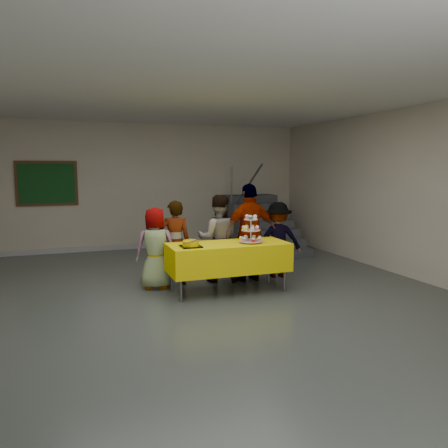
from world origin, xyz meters
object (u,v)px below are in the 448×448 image
object	(u,v)px
schoolchild_e	(278,240)
schoolchild_a	(155,248)
bake_table	(228,257)
schoolchild_d	(250,233)
bear_cake	(191,243)
cupcake_stand	(251,232)
schoolchild_c	(218,238)
staircase	(258,228)
schoolchild_b	(175,243)
noticeboard	(47,183)

from	to	relation	value
schoolchild_e	schoolchild_a	bearing A→B (deg)	13.32
bake_table	schoolchild_e	distance (m)	1.31
schoolchild_d	bear_cake	bearing A→B (deg)	24.12
cupcake_stand	schoolchild_c	size ratio (longest dim) A/B	0.30
schoolchild_e	staircase	world-z (taller)	staircase
schoolchild_c	schoolchild_d	xyz separation A→B (m)	(0.53, -0.14, 0.09)
schoolchild_c	schoolchild_e	distance (m)	1.10
schoolchild_b	staircase	distance (m)	3.83
staircase	schoolchild_c	bearing A→B (deg)	-125.90
staircase	bake_table	bearing A→B (deg)	-121.02
bear_cake	schoolchild_d	xyz separation A→B (m)	(1.23, 0.63, 0.01)
noticeboard	schoolchild_c	bearing A→B (deg)	-51.66
cupcake_stand	schoolchild_d	size ratio (longest dim) A/B	0.27
bake_table	schoolchild_a	size ratio (longest dim) A/B	1.42
bake_table	schoolchild_a	distance (m)	1.19
bear_cake	schoolchild_e	size ratio (longest dim) A/B	0.27
schoolchild_a	bake_table	bearing A→B (deg)	162.97
cupcake_stand	staircase	size ratio (longest dim) A/B	0.19
schoolchild_b	schoolchild_d	distance (m)	1.30
bake_table	schoolchild_c	size ratio (longest dim) A/B	1.26
schoolchild_e	noticeboard	xyz separation A→B (m)	(-3.91, 3.62, 0.93)
noticeboard	staircase	bearing A→B (deg)	-9.91
schoolchild_b	bear_cake	bearing A→B (deg)	103.13
schoolchild_e	staircase	bearing A→B (deg)	-94.71
schoolchild_c	bear_cake	bearing A→B (deg)	64.97
bear_cake	noticeboard	size ratio (longest dim) A/B	0.28
schoolchild_b	schoolchild_e	size ratio (longest dim) A/B	1.05
schoolchild_a	noticeboard	bearing A→B (deg)	-52.92
bear_cake	schoolchild_c	size ratio (longest dim) A/B	0.24
schoolchild_e	staircase	size ratio (longest dim) A/B	0.56
schoolchild_d	schoolchild_e	world-z (taller)	schoolchild_d
bear_cake	schoolchild_a	bearing A→B (deg)	120.24
schoolchild_a	staircase	bearing A→B (deg)	-125.72
cupcake_stand	bear_cake	xyz separation A→B (m)	(-0.99, -0.04, -0.11)
staircase	bear_cake	bearing A→B (deg)	-127.40
schoolchild_c	noticeboard	world-z (taller)	noticeboard
bake_table	noticeboard	size ratio (longest dim) A/B	1.45
schoolchild_b	schoolchild_c	size ratio (longest dim) A/B	0.95
bake_table	staircase	world-z (taller)	staircase
schoolchild_a	schoolchild_e	xyz separation A→B (m)	(2.20, 0.02, 0.01)
schoolchild_a	schoolchild_e	world-z (taller)	schoolchild_e
schoolchild_e	staircase	distance (m)	2.92
bear_cake	schoolchild_b	size ratio (longest dim) A/B	0.25
schoolchild_d	schoolchild_e	size ratio (longest dim) A/B	1.25
schoolchild_c	schoolchild_d	size ratio (longest dim) A/B	0.89
schoolchild_a	cupcake_stand	bearing A→B (deg)	166.87
schoolchild_a	noticeboard	distance (m)	4.13
schoolchild_b	noticeboard	xyz separation A→B (m)	(-2.07, 3.52, 0.89)
bake_table	cupcake_stand	world-z (taller)	cupcake_stand
bear_cake	cupcake_stand	bearing A→B (deg)	2.30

